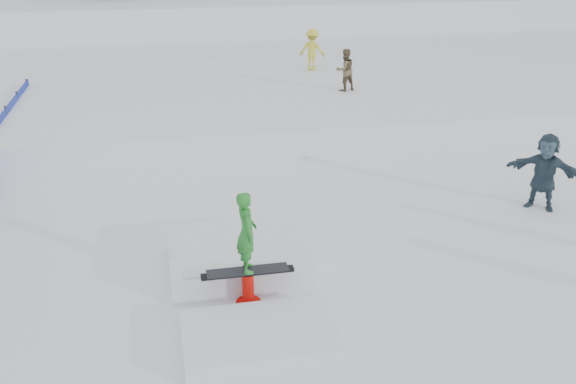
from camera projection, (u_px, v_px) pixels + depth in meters
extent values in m
plane|color=white|center=(283.00, 292.00, 11.57)|extent=(120.00, 120.00, 0.00)
cube|color=white|center=(185.00, 16.00, 38.25)|extent=(60.00, 14.00, 2.40)
cube|color=white|center=(206.00, 79.00, 25.89)|extent=(50.00, 18.00, 0.80)
cylinder|color=black|center=(8.00, 123.00, 19.55)|extent=(0.05, 0.05, 1.10)
cylinder|color=black|center=(19.00, 108.00, 21.27)|extent=(0.05, 0.05, 1.10)
cylinder|color=black|center=(28.00, 94.00, 22.99)|extent=(0.05, 0.05, 1.10)
imported|color=brown|center=(345.00, 70.00, 22.16)|extent=(0.83, 0.72, 1.45)
imported|color=yellow|center=(312.00, 50.00, 25.33)|extent=(1.20, 1.05, 1.61)
imported|color=#2F4352|center=(544.00, 172.00, 14.71)|extent=(1.59, 1.52, 1.80)
cube|color=white|center=(238.00, 256.00, 12.26)|extent=(2.60, 2.20, 0.54)
cube|color=white|center=(260.00, 337.00, 10.05)|extent=(2.40, 1.60, 0.30)
cylinder|color=red|center=(249.00, 303.00, 11.18)|extent=(0.44, 0.44, 0.06)
cylinder|color=red|center=(248.00, 289.00, 11.08)|extent=(0.20, 0.20, 0.60)
cube|color=black|center=(248.00, 273.00, 10.95)|extent=(1.60, 0.16, 0.06)
cube|color=black|center=(248.00, 270.00, 10.93)|extent=(1.40, 0.28, 0.03)
imported|color=#25832A|center=(247.00, 232.00, 10.65)|extent=(0.34, 0.52, 1.42)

